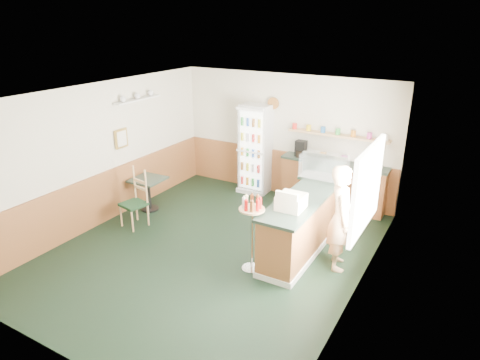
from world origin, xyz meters
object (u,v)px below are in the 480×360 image
Objects in this scene: cafe_chair at (136,196)px; cafe_table at (148,188)px; display_case at (324,167)px; condiment_stand at (252,222)px; shopkeeper at (341,218)px; drinks_fridge at (255,149)px; cash_register at (291,202)px.

cafe_table is at bearing 122.81° from cafe_chair.
condiment_stand is at bearing -103.83° from display_case.
display_case is at bearing 10.62° from shopkeeper.
cafe_chair is at bearing 173.57° from condiment_stand.
shopkeeper is at bearing 18.10° from cafe_chair.
cash_register is at bearing -51.87° from drinks_fridge.
condiment_stand is at bearing -138.59° from cash_register.
display_case is at bearing -28.00° from drinks_fridge.
drinks_fridge is 1.16× the size of shopkeeper.
cafe_chair is at bearing 75.47° from shopkeeper.
cafe_chair is (-2.69, 0.30, -0.24)m from condiment_stand.
cash_register is 0.24× the size of shopkeeper.
cafe_chair is (-3.15, -0.12, -0.53)m from cash_register.
display_case is 3.61m from cafe_table.
cash_register is at bearing 42.24° from condiment_stand.
condiment_stand is at bearing 102.20° from shopkeeper.
cafe_table is (-3.40, 0.50, -0.63)m from cash_register.
display_case is 1.37m from shopkeeper.
cafe_table is (-2.93, 0.93, -0.35)m from condiment_stand.
drinks_fridge is 4.82× the size of cash_register.
drinks_fridge reaches higher than display_case.
condiment_stand is 3.10m from cafe_table.
shopkeeper is 1.38× the size of condiment_stand.
cash_register reaches higher than cafe_chair.
cafe_table is at bearing 170.76° from cash_register.
condiment_stand is (1.51, -2.94, -0.17)m from drinks_fridge.
condiment_stand is 2.71m from cafe_chair.
display_case is 3.59m from cafe_chair.
display_case is 0.67× the size of condiment_stand.
display_case reaches higher than condiment_stand.
drinks_fridge is at bearing 127.30° from cash_register.
cafe_chair reaches higher than cafe_table.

